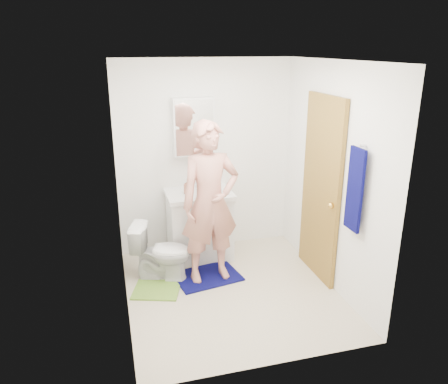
% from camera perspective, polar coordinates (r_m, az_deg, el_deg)
% --- Properties ---
extents(floor, '(2.20, 2.40, 0.02)m').
position_cam_1_polar(floor, '(4.86, 0.96, -12.89)').
color(floor, beige).
rests_on(floor, ground).
extents(ceiling, '(2.20, 2.40, 0.02)m').
position_cam_1_polar(ceiling, '(4.15, 1.15, 16.96)').
color(ceiling, white).
rests_on(ceiling, ground).
extents(wall_back, '(2.20, 0.02, 2.40)m').
position_cam_1_polar(wall_back, '(5.48, -2.48, 4.56)').
color(wall_back, white).
rests_on(wall_back, ground).
extents(wall_front, '(2.20, 0.02, 2.40)m').
position_cam_1_polar(wall_front, '(3.28, 6.96, -5.42)').
color(wall_front, white).
rests_on(wall_front, ground).
extents(wall_left, '(0.02, 2.40, 2.40)m').
position_cam_1_polar(wall_left, '(4.20, -13.68, -0.41)').
color(wall_left, white).
rests_on(wall_left, ground).
extents(wall_right, '(0.02, 2.40, 2.40)m').
position_cam_1_polar(wall_right, '(4.77, 13.97, 1.87)').
color(wall_right, white).
rests_on(wall_right, ground).
extents(vanity_cabinet, '(0.75, 0.55, 0.80)m').
position_cam_1_polar(vanity_cabinet, '(5.43, -3.22, -4.50)').
color(vanity_cabinet, white).
rests_on(vanity_cabinet, floor).
extents(countertop, '(0.79, 0.59, 0.05)m').
position_cam_1_polar(countertop, '(5.28, -3.31, -0.25)').
color(countertop, white).
rests_on(countertop, vanity_cabinet).
extents(sink_basin, '(0.40, 0.40, 0.03)m').
position_cam_1_polar(sink_basin, '(5.27, -3.31, -0.10)').
color(sink_basin, white).
rests_on(sink_basin, countertop).
extents(faucet, '(0.03, 0.03, 0.12)m').
position_cam_1_polar(faucet, '(5.42, -3.72, 1.19)').
color(faucet, silver).
rests_on(faucet, countertop).
extents(medicine_cabinet, '(0.50, 0.12, 0.70)m').
position_cam_1_polar(medicine_cabinet, '(5.30, -3.97, 8.47)').
color(medicine_cabinet, white).
rests_on(medicine_cabinet, wall_back).
extents(mirror_panel, '(0.46, 0.01, 0.66)m').
position_cam_1_polar(mirror_panel, '(5.24, -3.84, 8.36)').
color(mirror_panel, white).
rests_on(mirror_panel, wall_back).
extents(door, '(0.05, 0.80, 2.05)m').
position_cam_1_polar(door, '(4.93, 12.53, 0.37)').
color(door, olive).
rests_on(door, ground).
extents(door_knob, '(0.07, 0.07, 0.07)m').
position_cam_1_polar(door_knob, '(4.67, 13.81, -1.73)').
color(door_knob, gold).
rests_on(door_knob, door).
extents(towel, '(0.03, 0.24, 0.80)m').
position_cam_1_polar(towel, '(4.25, 16.73, 0.27)').
color(towel, '#08084B').
rests_on(towel, wall_right).
extents(towel_hook, '(0.06, 0.02, 0.02)m').
position_cam_1_polar(towel_hook, '(4.16, 17.73, 5.81)').
color(towel_hook, silver).
rests_on(towel_hook, wall_right).
extents(toilet, '(0.73, 0.56, 0.66)m').
position_cam_1_polar(toilet, '(4.98, -8.15, -7.78)').
color(toilet, white).
rests_on(toilet, floor).
extents(bath_mat, '(0.80, 0.63, 0.02)m').
position_cam_1_polar(bath_mat, '(5.11, -2.20, -10.95)').
color(bath_mat, '#08084B').
rests_on(bath_mat, floor).
extents(green_rug, '(0.59, 0.54, 0.02)m').
position_cam_1_polar(green_rug, '(4.91, -8.79, -12.51)').
color(green_rug, '#73A436').
rests_on(green_rug, floor).
extents(soap_dispenser, '(0.10, 0.10, 0.18)m').
position_cam_1_polar(soap_dispenser, '(5.19, -4.78, 0.73)').
color(soap_dispenser, '#AA674F').
rests_on(soap_dispenser, countertop).
extents(toothbrush_cup, '(0.14, 0.14, 0.10)m').
position_cam_1_polar(toothbrush_cup, '(5.41, -1.86, 1.06)').
color(toothbrush_cup, '#633B83').
rests_on(toothbrush_cup, countertop).
extents(man, '(0.69, 0.50, 1.79)m').
position_cam_1_polar(man, '(4.71, -1.83, -1.45)').
color(man, tan).
rests_on(man, bath_mat).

